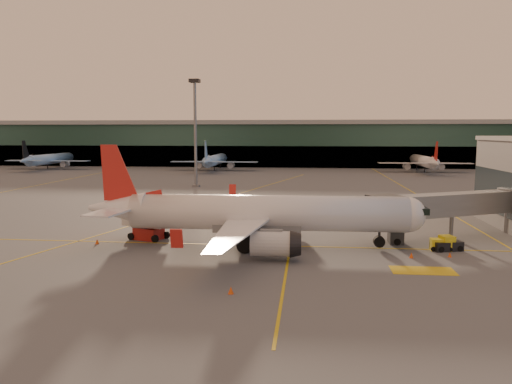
# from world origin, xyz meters

# --- Properties ---
(ground) EXTENTS (600.00, 600.00, 0.00)m
(ground) POSITION_xyz_m (0.00, 0.00, 0.00)
(ground) COLOR #4C4F54
(ground) RESTS_ON ground
(taxi_markings) EXTENTS (100.12, 173.00, 0.01)m
(taxi_markings) POSITION_xyz_m (-7.32, 44.49, 0.01)
(taxi_markings) COLOR gold
(taxi_markings) RESTS_ON ground
(terminal) EXTENTS (400.00, 20.00, 17.60)m
(terminal) POSITION_xyz_m (0.00, 141.79, 8.76)
(terminal) COLOR #19382D
(terminal) RESTS_ON ground
(mast_west_near) EXTENTS (2.40, 2.40, 25.60)m
(mast_west_near) POSITION_xyz_m (-20.00, 66.00, 14.86)
(mast_west_near) COLOR slate
(mast_west_near) RESTS_ON ground
(distant_aircraft_row) EXTENTS (290.00, 34.00, 13.00)m
(distant_aircraft_row) POSITION_xyz_m (-21.00, 118.00, 0.00)
(distant_aircraft_row) COLOR #88B2E4
(distant_aircraft_row) RESTS_ON ground
(main_airplane) EXTENTS (38.82, 34.89, 11.73)m
(main_airplane) POSITION_xyz_m (1.08, 4.14, 3.81)
(main_airplane) COLOR white
(main_airplane) RESTS_ON ground
(jet_bridge) EXTENTS (22.54, 13.46, 5.83)m
(jet_bridge) POSITION_xyz_m (25.94, 11.90, 4.02)
(jet_bridge) COLOR slate
(jet_bridge) RESTS_ON ground
(catering_truck) EXTENTS (6.20, 4.16, 4.43)m
(catering_truck) POSITION_xyz_m (-12.77, 7.03, 2.52)
(catering_truck) COLOR maroon
(catering_truck) RESTS_ON ground
(gpu_cart) EXTENTS (2.31, 1.42, 1.32)m
(gpu_cart) POSITION_xyz_m (21.82, 4.61, 0.64)
(gpu_cart) COLOR yellow
(gpu_cart) RESTS_ON ground
(pushback_tug) EXTENTS (3.60, 2.58, 1.67)m
(pushback_tug) POSITION_xyz_m (22.52, 4.74, 0.68)
(pushback_tug) COLOR black
(pushback_tug) RESTS_ON ground
(cone_nose) EXTENTS (0.39, 0.39, 0.50)m
(cone_nose) POSITION_xyz_m (22.04, 1.68, 0.24)
(cone_nose) COLOR #DC480B
(cone_nose) RESTS_ON ground
(cone_tail) EXTENTS (0.45, 0.45, 0.58)m
(cone_tail) POSITION_xyz_m (-17.82, 3.78, 0.28)
(cone_tail) COLOR #DC480B
(cone_tail) RESTS_ON ground
(cone_wing_right) EXTENTS (0.48, 0.48, 0.61)m
(cone_wing_right) POSITION_xyz_m (0.78, -12.70, 0.29)
(cone_wing_right) COLOR #DC480B
(cone_wing_right) RESTS_ON ground
(cone_wing_left) EXTENTS (0.47, 0.47, 0.59)m
(cone_wing_left) POSITION_xyz_m (-0.34, 21.02, 0.29)
(cone_wing_left) COLOR #DC480B
(cone_wing_left) RESTS_ON ground
(cone_fwd) EXTENTS (0.44, 0.44, 0.56)m
(cone_fwd) POSITION_xyz_m (17.90, 0.89, 0.27)
(cone_fwd) COLOR #DC480B
(cone_fwd) RESTS_ON ground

